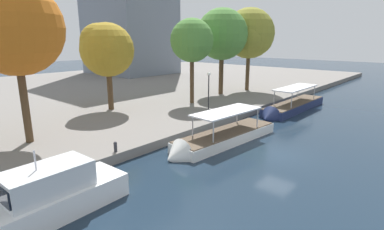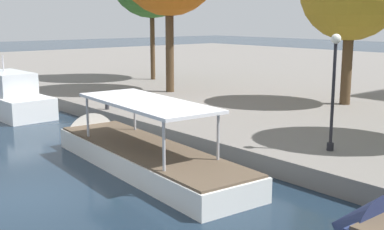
{
  "view_description": "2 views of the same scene",
  "coord_description": "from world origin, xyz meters",
  "px_view_note": "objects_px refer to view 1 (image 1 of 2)",
  "views": [
    {
      "loc": [
        -20.16,
        -9.11,
        8.44
      ],
      "look_at": [
        -1.67,
        7.07,
        2.24
      ],
      "focal_mm": 28.2,
      "sensor_mm": 36.0,
      "label": 1
    },
    {
      "loc": [
        15.07,
        -5.77,
        5.7
      ],
      "look_at": [
        0.48,
        6.48,
        1.99
      ],
      "focal_mm": 46.6,
      "sensor_mm": 36.0,
      "label": 2
    }
  ],
  "objects_px": {
    "mooring_bollard_0": "(115,146)",
    "tree_1": "(9,30)",
    "tour_boat_2": "(291,108)",
    "tree_3": "(251,35)",
    "motor_yacht_0": "(25,212)",
    "tree_2": "(192,41)",
    "tour_boat_1": "(218,141)",
    "tree_0": "(221,35)",
    "lamp_post": "(209,90)",
    "tree_4": "(106,48)"
  },
  "relations": [
    {
      "from": "mooring_bollard_0",
      "to": "tree_0",
      "type": "height_order",
      "value": "tree_0"
    },
    {
      "from": "tree_2",
      "to": "tree_4",
      "type": "distance_m",
      "value": 10.0
    },
    {
      "from": "motor_yacht_0",
      "to": "tree_0",
      "type": "distance_m",
      "value": 34.12
    },
    {
      "from": "lamp_post",
      "to": "tree_0",
      "type": "bearing_deg",
      "value": 30.52
    },
    {
      "from": "tree_0",
      "to": "motor_yacht_0",
      "type": "bearing_deg",
      "value": -159.51
    },
    {
      "from": "tour_boat_2",
      "to": "lamp_post",
      "type": "height_order",
      "value": "lamp_post"
    },
    {
      "from": "tree_3",
      "to": "tree_2",
      "type": "bearing_deg",
      "value": 178.04
    },
    {
      "from": "tree_2",
      "to": "lamp_post",
      "type": "bearing_deg",
      "value": -121.71
    },
    {
      "from": "tree_3",
      "to": "tour_boat_2",
      "type": "bearing_deg",
      "value": -121.86
    },
    {
      "from": "tour_boat_2",
      "to": "tree_4",
      "type": "bearing_deg",
      "value": -42.18
    },
    {
      "from": "tour_boat_2",
      "to": "tree_1",
      "type": "distance_m",
      "value": 29.41
    },
    {
      "from": "motor_yacht_0",
      "to": "tree_2",
      "type": "distance_m",
      "value": 26.68
    },
    {
      "from": "tree_2",
      "to": "tree_4",
      "type": "height_order",
      "value": "tree_2"
    },
    {
      "from": "tree_2",
      "to": "tour_boat_1",
      "type": "bearing_deg",
      "value": -129.45
    },
    {
      "from": "motor_yacht_0",
      "to": "tree_2",
      "type": "height_order",
      "value": "tree_2"
    },
    {
      "from": "tour_boat_1",
      "to": "tree_0",
      "type": "xyz_separation_m",
      "value": [
        16.06,
        11.6,
        8.69
      ]
    },
    {
      "from": "tree_0",
      "to": "tree_1",
      "type": "height_order",
      "value": "tree_0"
    },
    {
      "from": "mooring_bollard_0",
      "to": "tour_boat_2",
      "type": "bearing_deg",
      "value": -7.12
    },
    {
      "from": "tree_1",
      "to": "tree_4",
      "type": "xyz_separation_m",
      "value": [
        10.69,
        4.58,
        -1.59
      ]
    },
    {
      "from": "tree_4",
      "to": "tour_boat_2",
      "type": "bearing_deg",
      "value": -42.55
    },
    {
      "from": "motor_yacht_0",
      "to": "tree_1",
      "type": "relative_size",
      "value": 0.84
    },
    {
      "from": "tour_boat_2",
      "to": "mooring_bollard_0",
      "type": "distance_m",
      "value": 23.12
    },
    {
      "from": "motor_yacht_0",
      "to": "tour_boat_2",
      "type": "height_order",
      "value": "motor_yacht_0"
    },
    {
      "from": "motor_yacht_0",
      "to": "tree_4",
      "type": "relative_size",
      "value": 1.05
    },
    {
      "from": "lamp_post",
      "to": "tree_1",
      "type": "xyz_separation_m",
      "value": [
        -16.51,
        4.9,
        5.75
      ]
    },
    {
      "from": "tour_boat_1",
      "to": "tree_0",
      "type": "distance_m",
      "value": 21.63
    },
    {
      "from": "tour_boat_1",
      "to": "tree_4",
      "type": "relative_size",
      "value": 1.26
    },
    {
      "from": "lamp_post",
      "to": "tree_2",
      "type": "relative_size",
      "value": 0.43
    },
    {
      "from": "tree_1",
      "to": "motor_yacht_0",
      "type": "bearing_deg",
      "value": -110.56
    },
    {
      "from": "tour_boat_2",
      "to": "tree_1",
      "type": "bearing_deg",
      "value": -20.0
    },
    {
      "from": "tour_boat_1",
      "to": "tree_1",
      "type": "relative_size",
      "value": 1.0
    },
    {
      "from": "tour_boat_1",
      "to": "tour_boat_2",
      "type": "height_order",
      "value": "tour_boat_2"
    },
    {
      "from": "tree_0",
      "to": "tree_2",
      "type": "distance_m",
      "value": 7.72
    },
    {
      "from": "tree_2",
      "to": "tour_boat_2",
      "type": "bearing_deg",
      "value": -55.7
    },
    {
      "from": "motor_yacht_0",
      "to": "mooring_bollard_0",
      "type": "bearing_deg",
      "value": -157.54
    },
    {
      "from": "tour_boat_2",
      "to": "tree_4",
      "type": "distance_m",
      "value": 22.39
    },
    {
      "from": "tour_boat_1",
      "to": "tree_3",
      "type": "height_order",
      "value": "tree_3"
    },
    {
      "from": "tree_3",
      "to": "motor_yacht_0",
      "type": "bearing_deg",
      "value": -164.68
    },
    {
      "from": "tree_0",
      "to": "tree_1",
      "type": "bearing_deg",
      "value": -177.09
    },
    {
      "from": "tour_boat_1",
      "to": "lamp_post",
      "type": "xyz_separation_m",
      "value": [
        5.4,
        5.31,
        3.01
      ]
    },
    {
      "from": "motor_yacht_0",
      "to": "mooring_bollard_0",
      "type": "xyz_separation_m",
      "value": [
        7.24,
        3.29,
        0.44
      ]
    },
    {
      "from": "tour_boat_2",
      "to": "motor_yacht_0",
      "type": "bearing_deg",
      "value": 1.16
    },
    {
      "from": "tree_3",
      "to": "tree_4",
      "type": "height_order",
      "value": "tree_3"
    },
    {
      "from": "tour_boat_2",
      "to": "tree_0",
      "type": "xyz_separation_m",
      "value": [
        0.83,
        11.16,
        8.6
      ]
    },
    {
      "from": "lamp_post",
      "to": "tree_3",
      "type": "relative_size",
      "value": 0.36
    },
    {
      "from": "tour_boat_2",
      "to": "tree_3",
      "type": "distance_m",
      "value": 14.08
    },
    {
      "from": "tour_boat_1",
      "to": "tree_1",
      "type": "xyz_separation_m",
      "value": [
        -11.11,
        10.21,
        8.77
      ]
    },
    {
      "from": "tour_boat_1",
      "to": "lamp_post",
      "type": "distance_m",
      "value": 8.15
    },
    {
      "from": "mooring_bollard_0",
      "to": "tree_1",
      "type": "relative_size",
      "value": 0.06
    },
    {
      "from": "mooring_bollard_0",
      "to": "tree_1",
      "type": "distance_m",
      "value": 11.07
    }
  ]
}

